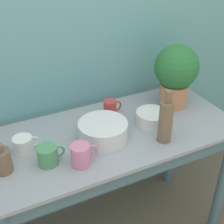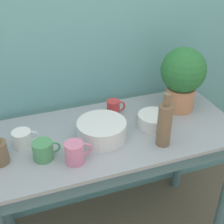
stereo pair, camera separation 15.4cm
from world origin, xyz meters
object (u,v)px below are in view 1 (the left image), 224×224
Objects in this scene: potted_plant at (176,72)px; bottle_tall at (166,121)px; bowl_small_enamel_white at (152,118)px; bowl_wash_large at (103,131)px; mug_white at (23,145)px; mug_green at (48,155)px; bottle_short at (1,161)px; mug_red at (110,108)px; mug_pink at (81,155)px.

bottle_tall is (-0.25, -0.27, -0.09)m from potted_plant.
bowl_small_enamel_white is (-0.22, -0.12, -0.18)m from potted_plant.
bowl_wash_large is 0.89× the size of bottle_tall.
mug_green reaches higher than mug_white.
mug_red is (0.62, 0.21, -0.01)m from bottle_short.
bottle_tall reaches higher than mug_red.
mug_pink is (-0.44, 0.01, -0.06)m from bottle_tall.
mug_green is (-0.43, -0.24, -0.00)m from mug_red.
mug_red is at bearing 46.46° from mug_pink.
mug_green is at bearing -168.52° from bowl_wash_large.
potted_plant is 2.90× the size of mug_pink.
mug_red reaches higher than mug_green.
potted_plant reaches higher than bowl_small_enamel_white.
bowl_small_enamel_white is at bearing 2.59° from bottle_short.
mug_white is at bearing 121.35° from mug_green.
mug_white is (0.11, 0.09, -0.02)m from bottle_short.
bottle_short is at bearing -161.78° from mug_red.
bottle_short is at bearing -177.29° from bowl_wash_large.
bottle_tall reaches higher than bowl_small_enamel_white.
bowl_wash_large is 1.92× the size of mug_green.
bottle_short reaches higher than bowl_small_enamel_white.
mug_red is at bearing 29.46° from mug_green.
potted_plant is 0.38m from bottle_tall.
bowl_wash_large is 0.31m from bottle_tall.
mug_pink is at bearing -162.60° from bowl_small_enamel_white.
bottle_tall reaches higher than mug_white.
bottle_short reaches higher than mug_green.
mug_red is 0.84× the size of mug_green.
bottle_tall is 1.64× the size of bowl_small_enamel_white.
bottle_tall is at bearing -132.18° from potted_plant.
mug_red reaches higher than mug_white.
bottle_tall is (0.27, -0.15, 0.07)m from bowl_wash_large.
potted_plant is 0.56m from bowl_wash_large.
bottle_tall reaches higher than bottle_short.
bowl_wash_large reaches higher than mug_green.
potted_plant is 1.49× the size of bowl_wash_large.
potted_plant is 0.31m from bowl_small_enamel_white.
bowl_small_enamel_white is at bearing -4.99° from mug_white.
bowl_small_enamel_white is at bearing 80.46° from bottle_tall.
bottle_short is at bearing -171.50° from potted_plant.
bottle_short reaches higher than mug_red.
mug_pink is at bearing -28.86° from mug_green.
mug_white is at bearing 135.97° from mug_pink.
mug_white is at bearing -167.76° from mug_red.
potted_plant reaches higher than bowl_wash_large.
potted_plant is 2.64× the size of bottle_short.
potted_plant is 3.40× the size of mug_red.
mug_red is at bearing 54.41° from bowl_wash_large.
bottle_short reaches higher than bowl_wash_large.
mug_pink reaches higher than mug_red.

